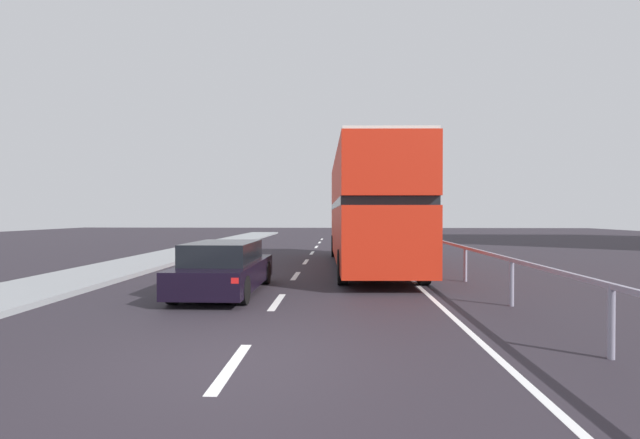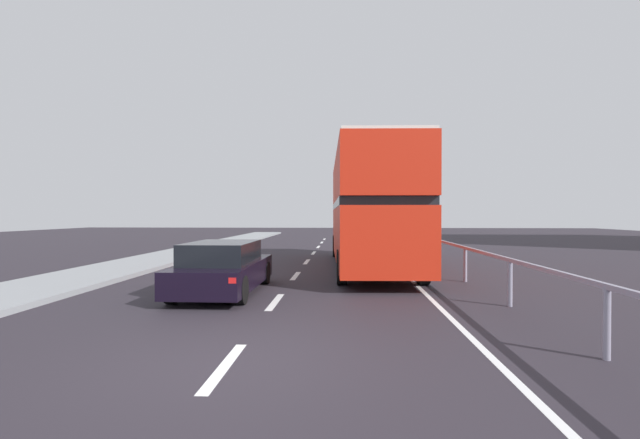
# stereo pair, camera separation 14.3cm
# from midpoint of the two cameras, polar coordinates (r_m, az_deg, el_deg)

# --- Properties ---
(ground_plane) EXTENTS (75.42, 120.00, 0.10)m
(ground_plane) POSITION_cam_midpoint_polar(r_m,az_deg,el_deg) (6.45, -10.87, -17.72)
(ground_plane) COLOR #29242C
(lane_paint_markings) EXTENTS (3.74, 46.00, 0.01)m
(lane_paint_markings) POSITION_cam_midpoint_polar(r_m,az_deg,el_deg) (14.80, 6.03, -7.04)
(lane_paint_markings) COLOR silver
(lane_paint_markings) RESTS_ON ground
(bridge_side_railing) EXTENTS (0.10, 42.00, 1.04)m
(bridge_side_railing) POSITION_cam_midpoint_polar(r_m,az_deg,el_deg) (15.42, 16.80, -3.60)
(bridge_side_railing) COLOR gray
(bridge_side_railing) RESTS_ON ground
(double_decker_bus_red) EXTENTS (2.93, 11.34, 4.19)m
(double_decker_bus_red) POSITION_cam_midpoint_polar(r_m,az_deg,el_deg) (16.56, 6.55, 1.57)
(double_decker_bus_red) COLOR red
(double_decker_bus_red) RESTS_ON ground
(hatchback_car_near) EXTENTS (1.78, 4.31, 1.30)m
(hatchback_car_near) POSITION_cam_midpoint_polar(r_m,az_deg,el_deg) (11.45, -11.99, -6.15)
(hatchback_car_near) COLOR black
(hatchback_car_near) RESTS_ON ground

